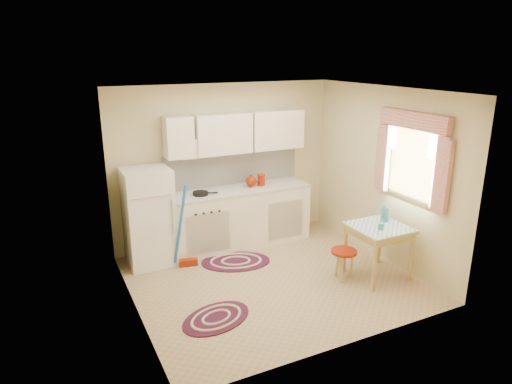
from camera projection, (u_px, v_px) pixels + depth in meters
room_shell at (275, 160)px, 5.95m from camera, size 3.64×3.60×2.52m
fridge at (149, 217)px, 6.46m from camera, size 0.65×0.60×1.40m
broom at (187, 227)px, 6.38m from camera, size 0.30×0.17×1.20m
base_cabinets at (239, 218)px, 7.18m from camera, size 2.25×0.60×0.88m
countertop at (239, 190)px, 7.05m from camera, size 2.27×0.62×0.04m
frying_pan at (200, 193)px, 6.72m from camera, size 0.30×0.30×0.05m
red_kettle at (251, 181)px, 7.10m from camera, size 0.24×0.23×0.19m
red_canister at (261, 181)px, 7.18m from camera, size 0.14×0.14×0.16m
table at (377, 252)px, 6.16m from camera, size 0.72×0.72×0.72m
stool at (343, 265)px, 6.11m from camera, size 0.39×0.39×0.42m
coffee_pot at (385, 212)px, 6.19m from camera, size 0.17×0.16×0.27m
mug at (381, 227)px, 5.92m from camera, size 0.09×0.09×0.10m
rug_center at (236, 261)px, 6.67m from camera, size 1.16×0.95×0.02m
rug_left at (216, 318)px, 5.25m from camera, size 1.01×0.83×0.02m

